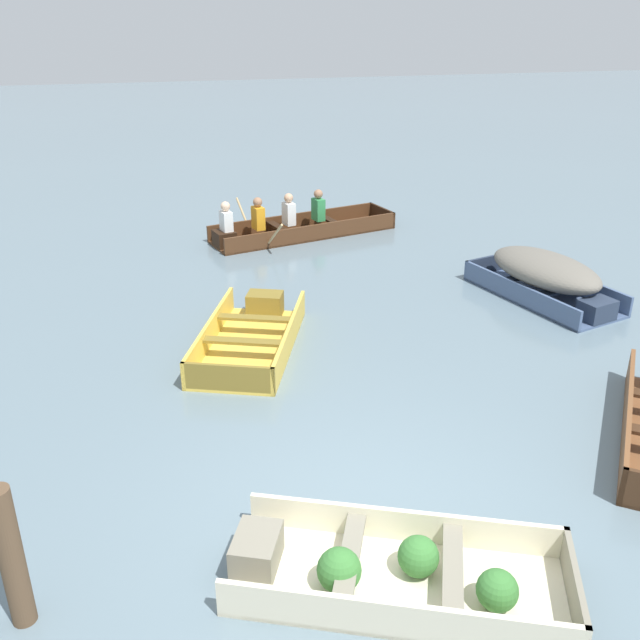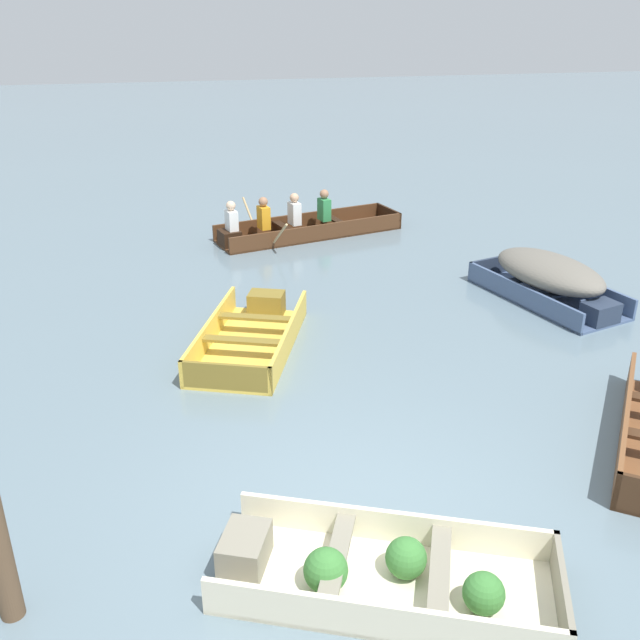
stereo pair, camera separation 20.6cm
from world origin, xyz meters
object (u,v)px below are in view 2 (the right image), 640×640
Objects in this scene: dinghy_cream_foreground at (378,574)px; rowboat_dark_varnish_with_crew at (297,226)px; skiff_yellow_near_moored at (252,335)px; skiff_slate_blue_far_moored at (550,276)px.

rowboat_dark_varnish_with_crew is (1.15, 9.37, 0.08)m from dinghy_cream_foreground.
skiff_yellow_near_moored is 1.02× the size of skiff_slate_blue_far_moored.
skiff_yellow_near_moored is 4.91m from rowboat_dark_varnish_with_crew.
rowboat_dark_varnish_with_crew is (-3.24, 4.12, -0.18)m from skiff_slate_blue_far_moored.
dinghy_cream_foreground is 1.07× the size of skiff_yellow_near_moored.
rowboat_dark_varnish_with_crew is at bearing 71.73° from skiff_yellow_near_moored.
dinghy_cream_foreground reaches higher than skiff_yellow_near_moored.
skiff_slate_blue_far_moored is at bearing -51.88° from rowboat_dark_varnish_with_crew.
dinghy_cream_foreground is 9.44m from rowboat_dark_varnish_with_crew.
rowboat_dark_varnish_with_crew reaches higher than skiff_yellow_near_moored.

